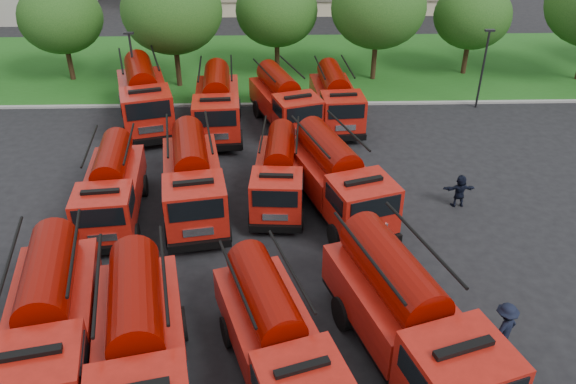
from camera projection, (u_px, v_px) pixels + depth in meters
name	position (u px, v px, depth m)	size (l,w,h in m)	color
ground	(310.00, 282.00, 21.99)	(140.00, 140.00, 0.00)	black
lawn	(290.00, 64.00, 44.14)	(70.00, 16.00, 0.12)	#1C5015
curb	(293.00, 104.00, 37.22)	(70.00, 0.30, 0.14)	gray
tree_1	(61.00, 18.00, 38.86)	(5.71, 5.71, 6.98)	#382314
tree_2	(172.00, 10.00, 37.35)	(6.72, 6.72, 8.22)	#382314
tree_3	(277.00, 11.00, 40.00)	(5.88, 5.88, 7.19)	#382314
tree_4	(378.00, 7.00, 38.61)	(6.55, 6.55, 8.01)	#382314
tree_5	(472.00, 16.00, 40.08)	(5.46, 5.46, 6.68)	#382314
lamp_post_0	(134.00, 68.00, 34.92)	(0.60, 0.25, 5.11)	black
lamp_post_1	(484.00, 65.00, 35.44)	(0.60, 0.25, 5.11)	black
fire_truck_0	(50.00, 322.00, 17.71)	(4.14, 8.00, 3.47)	black
fire_truck_1	(140.00, 349.00, 16.72)	(4.20, 8.12, 3.52)	black
fire_truck_2	(275.00, 337.00, 17.34)	(4.39, 7.35, 3.17)	black
fire_truck_3	(408.00, 318.00, 17.75)	(5.03, 8.41, 3.63)	black
fire_truck_4	(112.00, 187.00, 25.15)	(3.07, 7.04, 3.11)	black
fire_truck_5	(193.00, 179.00, 25.51)	(3.75, 7.75, 3.38)	black
fire_truck_6	(279.00, 173.00, 26.40)	(2.75, 6.66, 2.97)	black
fire_truck_7	(337.00, 178.00, 25.50)	(4.76, 7.90, 3.41)	black
fire_truck_8	(144.00, 96.00, 33.74)	(4.76, 8.42, 3.64)	black
fire_truck_9	(217.00, 103.00, 33.11)	(3.13, 7.60, 3.39)	black
fire_truck_10	(284.00, 101.00, 33.63)	(4.47, 7.45, 3.21)	black
fire_truck_11	(336.00, 98.00, 34.09)	(2.92, 7.05, 3.14)	black
firefighter_2	(457.00, 362.00, 18.56)	(1.14, 0.65, 1.94)	#B9160E
firefighter_3	(498.00, 349.00, 19.03)	(1.28, 0.66, 1.97)	black
firefighter_4	(124.00, 302.00, 21.00)	(0.86, 0.56, 1.76)	black
firefighter_5	(457.00, 205.00, 26.73)	(1.52, 0.65, 1.63)	black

